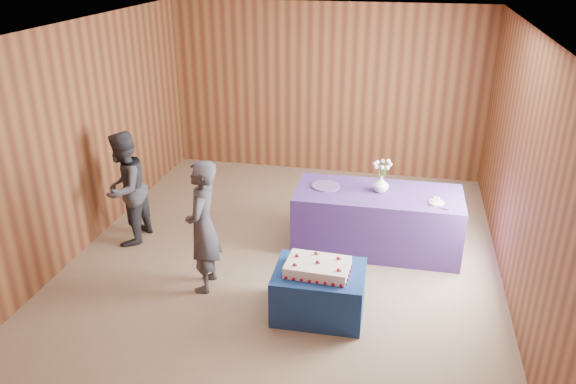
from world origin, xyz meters
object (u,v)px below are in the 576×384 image
(serving_table, at_px, (377,220))
(guest_right, at_px, (125,189))
(guest_left, at_px, (203,227))
(vase, at_px, (381,184))
(sheet_cake, at_px, (318,267))
(cake_table, at_px, (319,292))

(serving_table, height_order, guest_right, guest_right)
(serving_table, bearing_deg, guest_left, -144.63)
(vase, xyz_separation_m, guest_right, (-3.09, -0.51, -0.12))
(serving_table, height_order, sheet_cake, serving_table)
(cake_table, bearing_deg, guest_right, 157.37)
(cake_table, height_order, vase, vase)
(guest_left, xyz_separation_m, guest_right, (-1.30, 0.79, -0.02))
(cake_table, xyz_separation_m, serving_table, (0.47, 1.50, 0.12))
(cake_table, distance_m, vase, 1.71)
(serving_table, xyz_separation_m, guest_left, (-1.77, -1.28, 0.37))
(guest_left, bearing_deg, sheet_cake, 74.01)
(vase, height_order, guest_left, guest_left)
(guest_left, bearing_deg, vase, 121.17)
(cake_table, bearing_deg, sheet_cake, -124.70)
(serving_table, distance_m, sheet_cake, 1.61)
(sheet_cake, distance_m, vase, 1.66)
(cake_table, xyz_separation_m, sheet_cake, (-0.02, -0.02, 0.31))
(vase, xyz_separation_m, guest_left, (-1.78, -1.31, -0.11))
(sheet_cake, relative_size, guest_left, 0.45)
(sheet_cake, xyz_separation_m, vase, (0.51, 1.55, 0.29))
(cake_table, xyz_separation_m, guest_left, (-1.29, 0.22, 0.49))
(cake_table, height_order, serving_table, serving_table)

